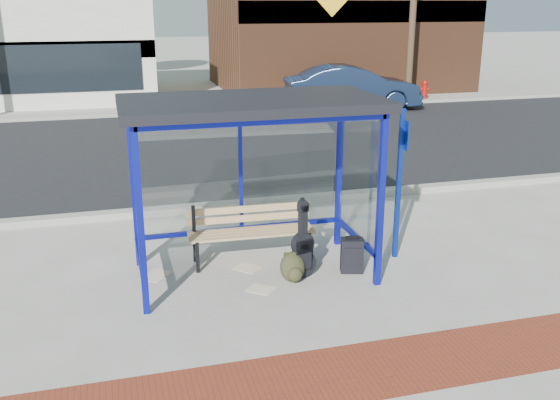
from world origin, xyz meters
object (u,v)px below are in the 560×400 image
object	(u,v)px
guitar_bag	(303,251)
fire_hydrant	(425,89)
parked_car	(352,88)
backpack	(293,268)
bench	(251,229)
suitcase	(352,256)

from	to	relation	value
guitar_bag	fire_hydrant	bearing A→B (deg)	40.37
fire_hydrant	guitar_bag	bearing A→B (deg)	-123.41
parked_car	guitar_bag	bearing A→B (deg)	161.68
backpack	bench	bearing A→B (deg)	111.46
guitar_bag	backpack	xyz separation A→B (m)	(-0.17, -0.10, -0.19)
parked_car	fire_hydrant	bearing A→B (deg)	-62.76
parked_car	bench	bearing A→B (deg)	158.24
backpack	guitar_bag	bearing A→B (deg)	29.07
parked_car	fire_hydrant	world-z (taller)	parked_car
backpack	parked_car	distance (m)	14.05
suitcase	fire_hydrant	bearing A→B (deg)	74.33
suitcase	parked_car	size ratio (longest dim) A/B	0.12
bench	parked_car	size ratio (longest dim) A/B	0.40
parked_car	fire_hydrant	size ratio (longest dim) A/B	6.12
guitar_bag	suitcase	xyz separation A→B (m)	(0.71, -0.02, -0.13)
guitar_bag	backpack	world-z (taller)	guitar_bag
guitar_bag	suitcase	bearing A→B (deg)	-18.09
suitcase	guitar_bag	bearing A→B (deg)	-166.23
bench	parked_car	distance (m)	13.44
suitcase	parked_car	bearing A→B (deg)	83.98
bench	guitar_bag	size ratio (longest dim) A/B	1.74
suitcase	parked_car	distance (m)	13.63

